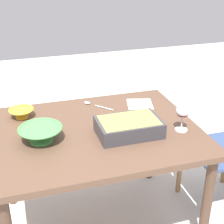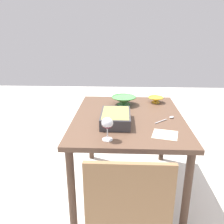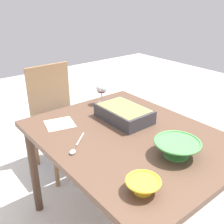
# 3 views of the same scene
# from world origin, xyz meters

# --- Properties ---
(dining_table) EXTENTS (1.17, 0.92, 0.73)m
(dining_table) POSITION_xyz_m (0.00, 0.00, 0.64)
(dining_table) COLOR brown
(dining_table) RESTS_ON ground_plane
(wine_glass) EXTENTS (0.08, 0.08, 0.16)m
(wine_glass) POSITION_xyz_m (0.46, -0.15, 0.84)
(wine_glass) COLOR white
(wine_glass) RESTS_ON dining_table
(casserole_dish) EXTENTS (0.35, 0.23, 0.09)m
(casserole_dish) POSITION_xyz_m (0.16, -0.10, 0.77)
(casserole_dish) COLOR #38383D
(casserole_dish) RESTS_ON dining_table
(mixing_bowl) EXTENTS (0.23, 0.23, 0.08)m
(mixing_bowl) POSITION_xyz_m (-0.31, -0.04, 0.77)
(mixing_bowl) COLOR #4C994C
(mixing_bowl) RESTS_ON dining_table
(small_bowl) EXTENTS (0.15, 0.15, 0.06)m
(small_bowl) POSITION_xyz_m (-0.39, 0.28, 0.76)
(small_bowl) COLOR yellow
(small_bowl) RESTS_ON dining_table
(serving_spoon) EXTENTS (0.16, 0.18, 0.01)m
(serving_spoon) POSITION_xyz_m (0.06, 0.33, 0.73)
(serving_spoon) COLOR silver
(serving_spoon) RESTS_ON dining_table
(napkin) EXTENTS (0.20, 0.21, 0.00)m
(napkin) POSITION_xyz_m (0.37, 0.25, 0.73)
(napkin) COLOR beige
(napkin) RESTS_ON dining_table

